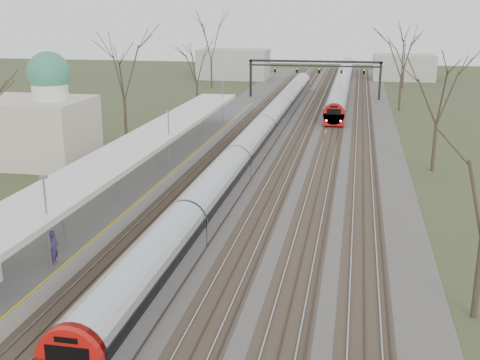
{
  "coord_description": "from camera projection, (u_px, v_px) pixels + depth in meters",
  "views": [
    {
      "loc": [
        7.13,
        -11.82,
        13.89
      ],
      "look_at": [
        -0.86,
        29.09,
        2.0
      ],
      "focal_mm": 45.0,
      "sensor_mm": 36.0,
      "label": 1
    }
  ],
  "objects": [
    {
      "name": "track_bed",
      "position": [
        293.0,
        136.0,
        68.12
      ],
      "size": [
        24.0,
        160.0,
        0.22
      ],
      "color": "#474442",
      "rests_on": "ground"
    },
    {
      "name": "tree_west_far",
      "position": [
        123.0,
        67.0,
        62.52
      ],
      "size": [
        5.5,
        5.5,
        11.33
      ],
      "color": "#2D231C",
      "rests_on": "ground"
    },
    {
      "name": "train_near",
      "position": [
        263.0,
        130.0,
        63.87
      ],
      "size": [
        2.62,
        90.21,
        3.05
      ],
      "color": "#ACAFB7",
      "rests_on": "ground"
    },
    {
      "name": "dome_building",
      "position": [
        36.0,
        124.0,
        55.13
      ],
      "size": [
        10.0,
        8.0,
        10.3
      ],
      "color": "beige",
      "rests_on": "ground"
    },
    {
      "name": "passenger",
      "position": [
        54.0,
        247.0,
        31.25
      ],
      "size": [
        0.58,
        0.76,
        1.88
      ],
      "primitive_type": "imported",
      "rotation": [
        0.0,
        0.0,
        1.78
      ],
      "color": "#372B54",
      "rests_on": "platform"
    },
    {
      "name": "tree_east_far",
      "position": [
        439.0,
        89.0,
        51.34
      ],
      "size": [
        5.0,
        5.0,
        10.3
      ],
      "color": "#2D231C",
      "rests_on": "ground"
    },
    {
      "name": "platform",
      "position": [
        167.0,
        166.0,
        53.2
      ],
      "size": [
        3.5,
        69.0,
        1.0
      ],
      "primitive_type": "cube",
      "color": "#9E9B93",
      "rests_on": "ground"
    },
    {
      "name": "canopy",
      "position": [
        149.0,
        138.0,
        48.0
      ],
      "size": [
        4.1,
        50.0,
        3.11
      ],
      "color": "slate",
      "rests_on": "platform"
    },
    {
      "name": "train_far",
      "position": [
        343.0,
        81.0,
        107.28
      ],
      "size": [
        2.62,
        75.21,
        3.05
      ],
      "color": "#ACAFB7",
      "rests_on": "ground"
    },
    {
      "name": "signal_gantry",
      "position": [
        315.0,
        68.0,
        95.09
      ],
      "size": [
        21.0,
        0.59,
        6.08
      ],
      "color": "black",
      "rests_on": "ground"
    }
  ]
}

